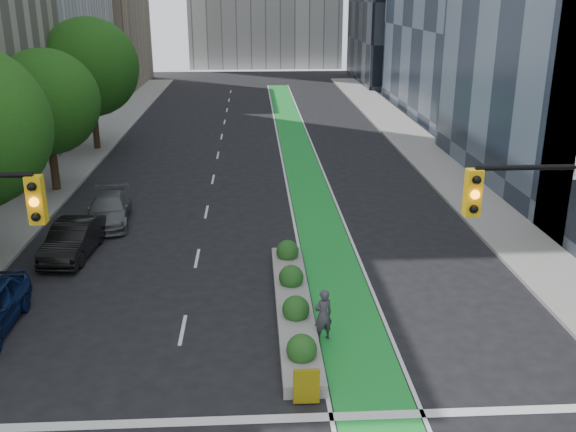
{
  "coord_description": "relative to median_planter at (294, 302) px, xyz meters",
  "views": [
    {
      "loc": [
        -0.1,
        -12.69,
        10.37
      ],
      "look_at": [
        1.08,
        8.51,
        3.0
      ],
      "focal_mm": 40.0,
      "sensor_mm": 36.0,
      "label": 1
    }
  ],
  "objects": [
    {
      "name": "sidewalk_left",
      "position": [
        -13.0,
        17.96,
        -0.3
      ],
      "size": [
        3.6,
        90.0,
        0.15
      ],
      "primitive_type": "cube",
      "color": "gray",
      "rests_on": "ground"
    },
    {
      "name": "sidewalk_right",
      "position": [
        10.6,
        17.96,
        -0.3
      ],
      "size": [
        3.6,
        90.0,
        0.15
      ],
      "primitive_type": "cube",
      "color": "gray",
      "rests_on": "ground"
    },
    {
      "name": "bike_lane_paint",
      "position": [
        1.8,
        22.96,
        -0.37
      ],
      "size": [
        2.2,
        70.0,
        0.01
      ],
      "primitive_type": "cube",
      "color": "green",
      "rests_on": "ground"
    },
    {
      "name": "tree_midfar",
      "position": [
        -12.2,
        14.96,
        4.57
      ],
      "size": [
        5.6,
        5.6,
        7.76
      ],
      "color": "black",
      "rests_on": "ground"
    },
    {
      "name": "tree_far",
      "position": [
        -12.2,
        24.96,
        5.32
      ],
      "size": [
        6.6,
        6.6,
        9.0
      ],
      "color": "black",
      "rests_on": "ground"
    },
    {
      "name": "median_planter",
      "position": [
        0.0,
        0.0,
        0.0
      ],
      "size": [
        1.2,
        10.26,
        1.1
      ],
      "color": "gray",
      "rests_on": "ground"
    },
    {
      "name": "cyclist",
      "position": [
        0.8,
        -1.89,
        0.49
      ],
      "size": [
        0.74,
        0.62,
        1.73
      ],
      "primitive_type": "imported",
      "rotation": [
        0.0,
        0.0,
        3.53
      ],
      "color": "#3E3742",
      "rests_on": "ground"
    },
    {
      "name": "parked_car_left_mid",
      "position": [
        -8.84,
        5.56,
        0.36
      ],
      "size": [
        1.88,
        4.54,
        1.46
      ],
      "primitive_type": "imported",
      "rotation": [
        0.0,
        0.0,
        -0.08
      ],
      "color": "black",
      "rests_on": "ground"
    },
    {
      "name": "parked_car_left_far",
      "position": [
        -8.2,
        9.59,
        0.31
      ],
      "size": [
        2.42,
        4.87,
        1.36
      ],
      "primitive_type": "imported",
      "rotation": [
        0.0,
        0.0,
        0.11
      ],
      "color": "#515456",
      "rests_on": "ground"
    }
  ]
}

